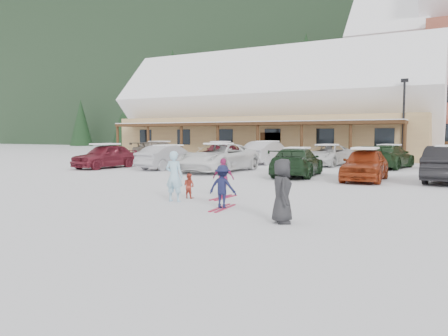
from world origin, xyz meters
The scene contains 23 objects.
ground centered at (0.00, 0.00, 0.00)m, with size 160.00×160.00×0.00m, color white.
forested_hillside centered at (0.00, 85.00, 19.00)m, with size 300.00×70.00×38.00m, color black.
day_lodge centered at (-9.00, 27.96, 3.94)m, with size 29.12×12.50×10.38m.
lamp_post centered at (3.27, 22.92, 3.41)m, with size 0.50×0.25×6.01m.
conifer_0 centered at (-26.00, 30.00, 5.69)m, with size 4.40×4.40×10.20m.
conifer_2 centered at (-30.00, 42.00, 6.83)m, with size 5.28×5.28×12.24m.
adult_skier centered at (-0.88, -0.01, 0.77)m, with size 0.57×0.37×1.55m, color #A3D4EC.
toddler_red centered at (-0.86, 0.78, 0.40)m, with size 0.39×0.30×0.80m, color #B53A29.
child_navy centered at (1.01, -0.42, 0.60)m, with size 0.78×0.45×1.21m, color #15183B.
skis_child_navy centered at (1.01, -0.42, 0.01)m, with size 0.20×1.40×0.03m, color #A31737.
child_magenta centered at (0.09, 1.35, 0.64)m, with size 0.75×0.31×1.28m, color #BD2B75.
skis_child_magenta centered at (0.09, 1.35, 0.01)m, with size 0.20×1.40×0.03m, color #A31737.
bystander_dark centered at (3.16, -1.53, 0.75)m, with size 0.73×0.47×1.49m, color #262629.
parked_car_0 centered at (-12.06, 8.98, 0.74)m, with size 1.74×4.33×1.47m, color maroon.
parked_car_1 centered at (-8.29, 10.21, 0.70)m, with size 1.49×4.28×1.41m, color #A6A5AB.
parked_car_2 centered at (-4.81, 10.01, 0.78)m, with size 2.58×5.59×1.55m, color white.
parked_car_3 centered at (-0.15, 9.47, 0.69)m, with size 1.95×4.79×1.39m, color #1A321B.
parked_car_4 centered at (3.14, 8.94, 0.72)m, with size 1.71×4.24×1.44m, color #9D3717.
parked_car_7 centered at (-13.54, 16.45, 0.76)m, with size 2.12×5.21×1.51m, color #7A6C5E.
parked_car_8 centered at (-8.84, 17.68, 0.75)m, with size 1.78×4.43×1.51m, color maroon.
parked_car_9 centered at (-4.92, 17.30, 0.79)m, with size 1.66×4.77×1.57m, color silver.
parked_car_10 centered at (-0.78, 17.40, 0.69)m, with size 2.29×4.97×1.38m, color white.
parked_car_11 centered at (3.14, 16.86, 0.71)m, with size 2.00×4.91×1.43m, color #1C371C.
Camera 1 is at (6.64, -10.94, 2.04)m, focal length 35.00 mm.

